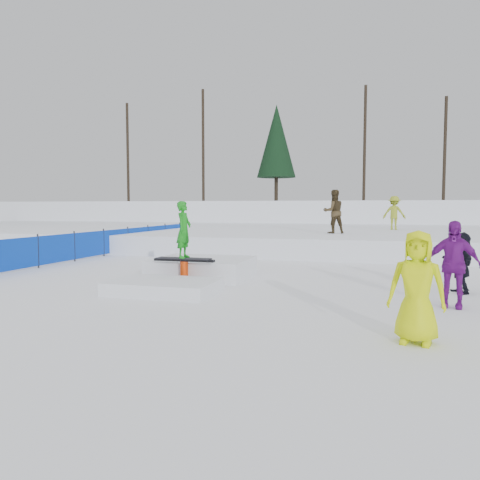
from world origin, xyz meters
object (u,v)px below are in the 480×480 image
(walker_olive, at_px, (334,212))
(safety_fence, at_px, (104,242))
(spectator_dark, at_px, (461,263))
(spectator_yellow, at_px, (417,287))
(walker_ygreen, at_px, (394,213))
(jib_rail_feature, at_px, (193,270))
(spectator_purple, at_px, (453,264))

(walker_olive, bearing_deg, safety_fence, 4.11)
(spectator_dark, bearing_deg, spectator_yellow, -29.46)
(safety_fence, xyz_separation_m, walker_ygreen, (11.36, 8.73, 1.11))
(safety_fence, height_order, walker_ygreen, walker_ygreen)
(jib_rail_feature, bearing_deg, walker_ygreen, 67.89)
(walker_olive, bearing_deg, jib_rail_feature, 49.54)
(safety_fence, relative_size, walker_ygreen, 9.31)
(safety_fence, xyz_separation_m, spectator_yellow, (11.00, -9.29, 0.27))
(safety_fence, height_order, walker_olive, walker_olive)
(spectator_dark, bearing_deg, jib_rail_feature, -101.87)
(walker_ygreen, relative_size, spectator_purple, 1.01)
(spectator_purple, distance_m, spectator_yellow, 2.89)
(walker_ygreen, distance_m, spectator_purple, 15.29)
(spectator_yellow, height_order, jib_rail_feature, jib_rail_feature)
(spectator_yellow, bearing_deg, spectator_purple, 82.85)
(spectator_yellow, distance_m, spectator_dark, 4.68)
(walker_olive, relative_size, jib_rail_feature, 0.44)
(spectator_yellow, bearing_deg, safety_fence, 150.35)
(spectator_yellow, bearing_deg, jib_rail_feature, 150.68)
(spectator_yellow, xyz_separation_m, spectator_dark, (1.31, 4.49, -0.12))
(walker_ygreen, distance_m, jib_rail_feature, 14.83)
(walker_olive, xyz_separation_m, spectator_yellow, (2.34, -13.87, -0.94))
(walker_olive, bearing_deg, spectator_dark, 87.54)
(safety_fence, distance_m, spectator_dark, 13.22)
(walker_olive, relative_size, spectator_purple, 1.13)
(walker_ygreen, bearing_deg, spectator_dark, 102.80)
(safety_fence, bearing_deg, spectator_purple, -28.81)
(spectator_dark, bearing_deg, walker_ygreen, 170.88)
(spectator_yellow, bearing_deg, walker_olive, 110.11)
(jib_rail_feature, bearing_deg, spectator_yellow, -39.86)
(walker_ygreen, relative_size, jib_rail_feature, 0.39)
(walker_ygreen, xyz_separation_m, spectator_purple, (0.52, -15.26, -0.81))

